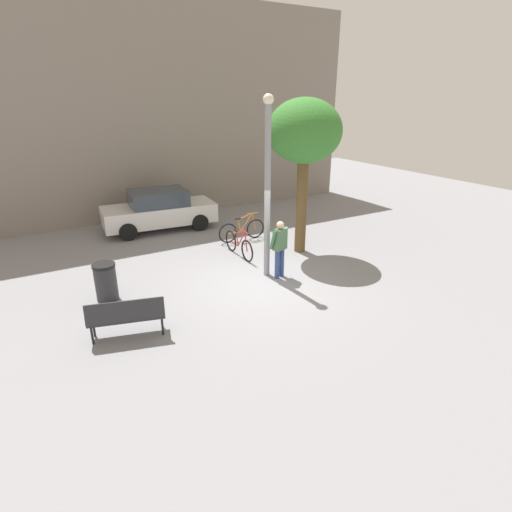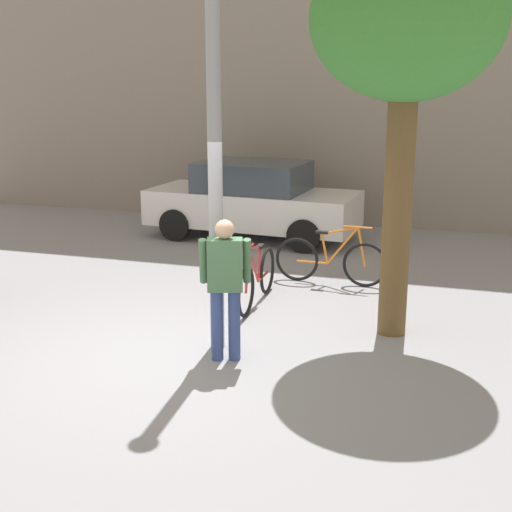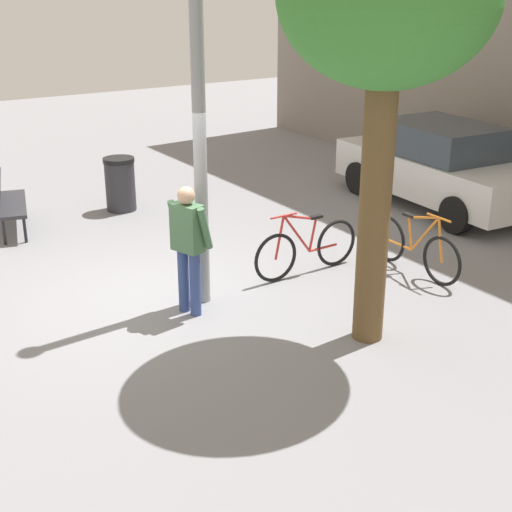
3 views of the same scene
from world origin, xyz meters
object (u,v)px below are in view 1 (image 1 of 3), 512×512
at_px(bicycle_red, 239,245).
at_px(bicycle_orange, 242,230).
at_px(person_by_lamppost, 280,245).
at_px(park_bench, 126,315).
at_px(lamppost, 267,183).
at_px(plaza_tree, 304,134).
at_px(trash_bin, 106,282).
at_px(parked_car_white, 159,210).

bearing_deg(bicycle_red, bicycle_orange, 58.26).
xyz_separation_m(person_by_lamppost, park_bench, (-4.53, -1.04, -0.42)).
height_order(lamppost, plaza_tree, lamppost).
bearing_deg(person_by_lamppost, plaza_tree, 39.58).
relative_size(park_bench, bicycle_orange, 0.92).
relative_size(bicycle_red, trash_bin, 1.85).
relative_size(person_by_lamppost, bicycle_red, 0.92).
height_order(park_bench, parked_car_white, parked_car_white).
bearing_deg(lamppost, plaza_tree, 29.59).
distance_m(lamppost, park_bench, 5.00).
xyz_separation_m(bicycle_orange, bicycle_red, (-0.82, -1.33, 0.00)).
bearing_deg(plaza_tree, person_by_lamppost, -140.42).
distance_m(plaza_tree, trash_bin, 7.14).
bearing_deg(lamppost, bicycle_orange, 75.19).
xyz_separation_m(person_by_lamppost, bicycle_red, (-0.25, 2.03, -0.58)).
distance_m(lamppost, plaza_tree, 2.53).
height_order(park_bench, bicycle_red, bicycle_red).
xyz_separation_m(bicycle_red, parked_car_white, (-1.34, 4.07, 0.39)).
distance_m(parked_car_white, trash_bin, 5.89).
xyz_separation_m(bicycle_orange, parked_car_white, (-2.16, 2.74, 0.39)).
height_order(bicycle_orange, bicycle_red, same).
height_order(lamppost, park_bench, lamppost).
bearing_deg(park_bench, plaza_tree, 21.60).
relative_size(lamppost, trash_bin, 5.03).
bearing_deg(parked_car_white, bicycle_orange, -51.71).
bearing_deg(bicycle_red, trash_bin, -166.80).
relative_size(lamppost, parked_car_white, 1.14).
bearing_deg(plaza_tree, bicycle_red, 163.81).
bearing_deg(lamppost, parked_car_white, 103.27).
height_order(plaza_tree, trash_bin, plaza_tree).
bearing_deg(park_bench, lamppost, 17.60).
distance_m(bicycle_orange, bicycle_red, 1.56).
height_order(park_bench, trash_bin, trash_bin).
height_order(lamppost, trash_bin, lamppost).
height_order(plaza_tree, bicycle_red, plaza_tree).
bearing_deg(park_bench, bicycle_red, 35.60).
bearing_deg(parked_car_white, lamppost, -76.73).
height_order(person_by_lamppost, plaza_tree, plaza_tree).
distance_m(lamppost, person_by_lamppost, 1.76).
distance_m(plaza_tree, bicycle_red, 3.99).
height_order(plaza_tree, bicycle_orange, plaza_tree).
xyz_separation_m(person_by_lamppost, bicycle_orange, (0.58, 3.36, -0.58)).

